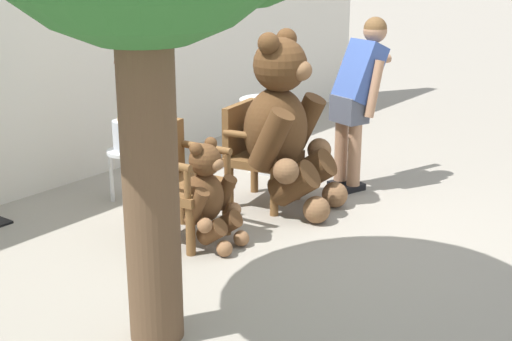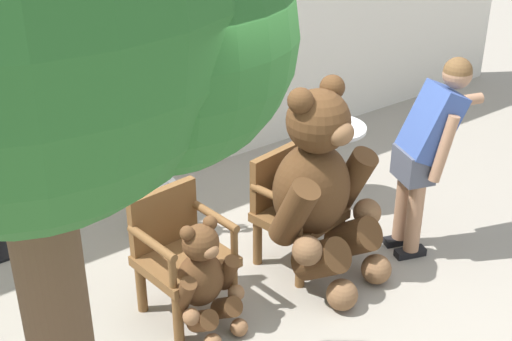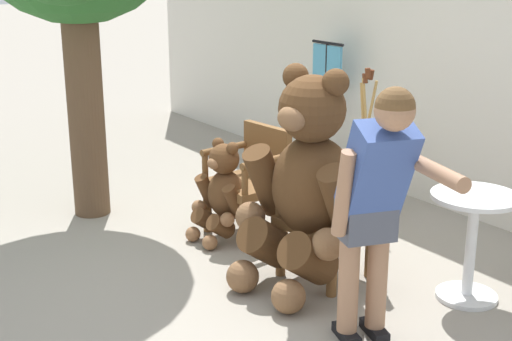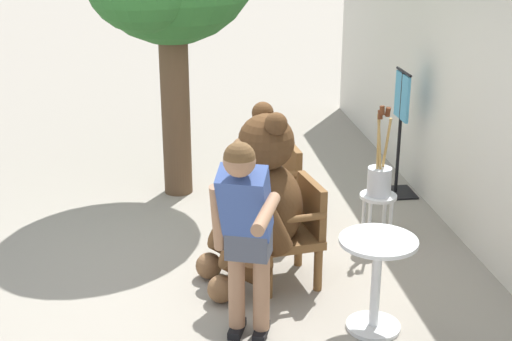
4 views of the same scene
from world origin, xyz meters
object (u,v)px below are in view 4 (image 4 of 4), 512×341
(teddy_bear_large, at_px, (261,201))
(white_stool, at_px, (378,205))
(teddy_bear_small, at_px, (244,194))
(brush_bucket, at_px, (380,177))
(wooden_chair_left, at_px, (274,186))
(person_visitor, at_px, (246,224))
(round_side_table, at_px, (376,274))
(clothing_display_stand, at_px, (400,130))
(wooden_chair_right, at_px, (292,229))

(teddy_bear_large, distance_m, white_stool, 1.41)
(teddy_bear_small, xyz_separation_m, brush_bucket, (0.32, 1.20, 0.24))
(wooden_chair_left, xyz_separation_m, person_visitor, (1.86, -0.47, 0.45))
(teddy_bear_large, xyz_separation_m, round_side_table, (0.79, 0.74, -0.28))
(white_stool, relative_size, clothing_display_stand, 0.34)
(person_visitor, bearing_deg, teddy_bear_large, 166.06)
(brush_bucket, height_order, round_side_table, brush_bucket)
(wooden_chair_left, xyz_separation_m, round_side_table, (1.79, 0.48, -0.01))
(wooden_chair_left, relative_size, teddy_bear_small, 1.07)
(round_side_table, xyz_separation_m, clothing_display_stand, (-2.60, 0.99, 0.27))
(wooden_chair_left, height_order, wooden_chair_right, same)
(teddy_bear_small, xyz_separation_m, person_visitor, (1.85, -0.19, 0.52))
(person_visitor, height_order, white_stool, person_visitor)
(person_visitor, relative_size, brush_bucket, 1.83)
(wooden_chair_left, distance_m, brush_bucket, 0.99)
(round_side_table, bearing_deg, teddy_bear_large, -136.88)
(wooden_chair_right, xyz_separation_m, brush_bucket, (-0.65, 0.92, 0.17))
(wooden_chair_right, height_order, person_visitor, person_visitor)
(brush_bucket, height_order, clothing_display_stand, clothing_display_stand)
(wooden_chair_left, bearing_deg, brush_bucket, 70.21)
(wooden_chair_left, height_order, round_side_table, wooden_chair_left)
(teddy_bear_large, bearing_deg, teddy_bear_small, -178.60)
(teddy_bear_large, bearing_deg, brush_bucket, 119.90)
(teddy_bear_large, xyz_separation_m, teddy_bear_small, (-1.00, -0.02, -0.34))
(clothing_display_stand, bearing_deg, person_visitor, -36.02)
(person_visitor, relative_size, clothing_display_stand, 1.13)
(teddy_bear_large, height_order, brush_bucket, teddy_bear_large)
(teddy_bear_small, distance_m, person_visitor, 1.93)
(teddy_bear_small, relative_size, person_visitor, 0.52)
(person_visitor, bearing_deg, white_stool, 137.73)
(teddy_bear_large, bearing_deg, round_side_table, 43.12)
(wooden_chair_left, xyz_separation_m, white_stool, (0.33, 0.92, -0.11))
(teddy_bear_small, bearing_deg, round_side_table, 23.12)
(white_stool, xyz_separation_m, brush_bucket, (0.00, -0.00, 0.28))
(wooden_chair_right, xyz_separation_m, clothing_display_stand, (-1.79, 1.46, 0.26))
(teddy_bear_small, bearing_deg, wooden_chair_left, 91.89)
(person_visitor, distance_m, clothing_display_stand, 3.30)
(wooden_chair_left, relative_size, person_visitor, 0.56)
(wooden_chair_left, bearing_deg, white_stool, 70.21)
(white_stool, height_order, round_side_table, round_side_table)
(wooden_chair_right, bearing_deg, wooden_chair_left, 179.96)
(brush_bucket, bearing_deg, wooden_chair_right, -54.58)
(wooden_chair_right, distance_m, person_visitor, 1.09)
(person_visitor, bearing_deg, wooden_chair_right, 151.71)
(wooden_chair_right, relative_size, clothing_display_stand, 0.63)
(white_stool, relative_size, brush_bucket, 0.55)
(clothing_display_stand, bearing_deg, teddy_bear_large, -43.58)
(clothing_display_stand, bearing_deg, white_stool, -25.74)
(wooden_chair_right, bearing_deg, clothing_display_stand, 140.67)
(teddy_bear_large, height_order, white_stool, teddy_bear_large)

